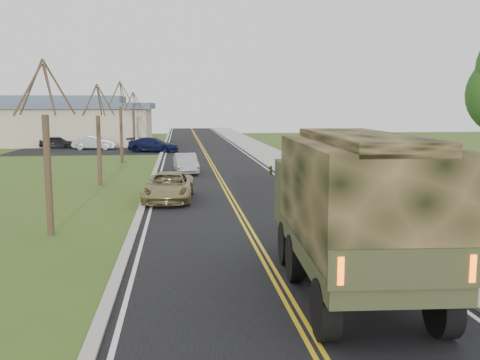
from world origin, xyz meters
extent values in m
plane|color=#3A541C|center=(0.00, 0.00, 0.00)|extent=(160.00, 160.00, 0.00)
cube|color=black|center=(0.00, 40.00, 0.01)|extent=(8.00, 120.00, 0.01)
cube|color=#9E998E|center=(4.15, 40.00, 0.06)|extent=(0.30, 120.00, 0.12)
cube|color=#9E998E|center=(5.90, 40.00, 0.05)|extent=(3.20, 120.00, 0.10)
cube|color=#9E998E|center=(-4.15, 40.00, 0.05)|extent=(0.30, 120.00, 0.10)
cylinder|color=#38281C|center=(-7.00, 10.00, 2.10)|extent=(0.24, 0.24, 4.20)
cylinder|color=#38281C|center=(-6.52, 10.13, 5.13)|extent=(1.01, 0.33, 1.90)
cylinder|color=#38281C|center=(-6.97, 10.62, 5.05)|extent=(0.13, 1.29, 1.74)
cylinder|color=#38281C|center=(-7.46, 10.18, 5.13)|extent=(0.98, 0.43, 1.90)
cylinder|color=#38281C|center=(-7.39, 9.52, 5.05)|extent=(0.79, 1.05, 1.77)
cylinder|color=#38281C|center=(-6.73, 9.59, 5.13)|extent=(0.58, 0.90, 1.90)
cylinder|color=#38281C|center=(-7.00, 22.00, 1.98)|extent=(0.24, 0.24, 3.96)
cylinder|color=#38281C|center=(-6.55, 22.12, 4.83)|extent=(0.96, 0.32, 1.79)
cylinder|color=#38281C|center=(-6.97, 22.58, 4.76)|extent=(0.12, 1.22, 1.65)
cylinder|color=#38281C|center=(-7.43, 22.17, 4.83)|extent=(0.93, 0.41, 1.79)
cylinder|color=#38281C|center=(-7.37, 21.55, 4.76)|extent=(0.75, 0.99, 1.67)
cylinder|color=#38281C|center=(-6.75, 21.61, 4.83)|extent=(0.55, 0.85, 1.80)
cylinder|color=#38281C|center=(-7.00, 34.00, 2.22)|extent=(0.24, 0.24, 4.44)
cylinder|color=#38281C|center=(-6.50, 34.13, 5.42)|extent=(1.07, 0.35, 2.00)
cylinder|color=#38281C|center=(-6.97, 34.65, 5.34)|extent=(0.13, 1.36, 1.84)
cylinder|color=#38281C|center=(-7.49, 34.19, 5.42)|extent=(1.03, 0.46, 2.00)
cylinder|color=#38281C|center=(-7.41, 33.49, 5.34)|extent=(0.83, 1.10, 1.87)
cylinder|color=#38281C|center=(-6.72, 33.56, 5.42)|extent=(0.61, 0.95, 2.01)
cylinder|color=#38281C|center=(-7.00, 46.00, 2.04)|extent=(0.24, 0.24, 4.08)
cylinder|color=#38281C|center=(-6.54, 46.12, 4.98)|extent=(0.99, 0.33, 1.84)
cylinder|color=#38281C|center=(-6.97, 46.60, 4.91)|extent=(0.13, 1.25, 1.69)
cylinder|color=#38281C|center=(-7.45, 46.17, 4.98)|extent=(0.95, 0.42, 1.85)
cylinder|color=#38281C|center=(-7.38, 45.53, 4.91)|extent=(0.77, 1.02, 1.72)
cylinder|color=#38281C|center=(-6.74, 45.60, 4.98)|extent=(0.57, 0.88, 1.85)
cube|color=tan|center=(-16.00, 56.00, 2.10)|extent=(20.00, 12.00, 4.20)
cube|color=#475466|center=(-16.00, 56.00, 4.50)|extent=(21.00, 13.00, 0.70)
cube|color=#475466|center=(-16.00, 56.00, 5.20)|extent=(14.00, 8.00, 0.90)
cube|color=black|center=(-10.00, 46.00, 0.01)|extent=(18.00, 10.00, 0.02)
cylinder|color=black|center=(0.29, 0.64, 0.61)|extent=(0.45, 1.23, 1.21)
cylinder|color=black|center=(2.60, 0.51, 0.61)|extent=(0.45, 1.23, 1.21)
cylinder|color=black|center=(0.48, 4.16, 0.61)|extent=(0.45, 1.23, 1.21)
cylinder|color=black|center=(2.79, 4.03, 0.61)|extent=(0.45, 1.23, 1.21)
cylinder|color=black|center=(0.56, 5.70, 0.61)|extent=(0.45, 1.23, 1.21)
cylinder|color=black|center=(2.87, 5.57, 0.61)|extent=(0.45, 1.23, 1.21)
cube|color=#363C20|center=(1.60, 3.44, 1.16)|extent=(3.06, 7.85, 0.39)
cube|color=#363C20|center=(1.75, 6.24, 2.09)|extent=(2.75, 2.23, 1.54)
cube|color=black|center=(1.80, 7.23, 2.31)|extent=(2.43, 0.22, 0.77)
cube|color=#363C20|center=(1.55, 2.50, 1.43)|extent=(3.06, 5.98, 0.17)
cube|color=black|center=(1.55, 2.50, 2.59)|extent=(3.06, 5.98, 2.20)
cube|color=black|center=(1.55, 2.50, 3.75)|extent=(2.07, 5.93, 0.28)
cube|color=#363C20|center=(1.39, -0.42, 1.71)|extent=(2.76, 0.28, 0.72)
cube|color=#FF590C|center=(0.23, -0.42, 1.71)|extent=(0.11, 0.05, 0.50)
cube|color=#FF590C|center=(2.55, -0.55, 1.71)|extent=(0.11, 0.05, 0.50)
imported|color=#928352|center=(-3.00, 16.45, 0.67)|extent=(2.55, 4.97, 1.34)
imported|color=#A5A5A9|center=(-2.04, 26.87, 0.66)|extent=(1.73, 4.11, 1.32)
imported|color=black|center=(-15.34, 50.00, 0.65)|extent=(3.89, 1.71, 1.30)
imported|color=silver|center=(-11.20, 47.77, 0.73)|extent=(4.57, 2.05, 1.46)
imported|color=#0E1334|center=(-5.00, 44.01, 0.72)|extent=(5.29, 3.17, 1.44)
camera|label=1|loc=(-2.46, -8.96, 4.50)|focal=40.00mm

